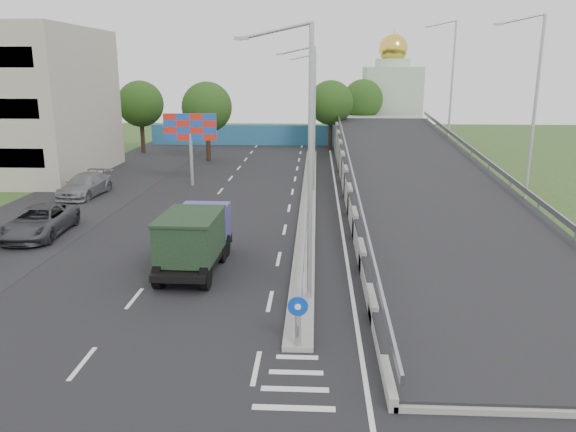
# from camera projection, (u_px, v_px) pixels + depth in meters

# --- Properties ---
(ground) EXTENTS (160.00, 160.00, 0.00)m
(ground) POSITION_uv_depth(u_px,v_px,m) (295.00, 388.00, 15.73)
(ground) COLOR #2D4C1E
(ground) RESTS_ON ground
(road_surface) EXTENTS (26.00, 90.00, 0.04)m
(road_surface) POSITION_uv_depth(u_px,v_px,m) (260.00, 212.00, 35.20)
(road_surface) COLOR black
(road_surface) RESTS_ON ground
(parking_strip) EXTENTS (8.00, 90.00, 0.05)m
(parking_strip) POSITION_uv_depth(u_px,v_px,m) (57.00, 210.00, 35.84)
(parking_strip) COLOR black
(parking_strip) RESTS_ON ground
(median) EXTENTS (1.00, 44.00, 0.20)m
(median) POSITION_uv_depth(u_px,v_px,m) (308.00, 197.00, 38.89)
(median) COLOR gray
(median) RESTS_ON ground
(overpass_ramp) EXTENTS (10.00, 50.00, 3.50)m
(overpass_ramp) POSITION_uv_depth(u_px,v_px,m) (419.00, 175.00, 38.11)
(overpass_ramp) COLOR gray
(overpass_ramp) RESTS_ON ground
(median_guardrail) EXTENTS (0.09, 44.00, 0.71)m
(median_guardrail) POSITION_uv_depth(u_px,v_px,m) (309.00, 188.00, 38.73)
(median_guardrail) COLOR gray
(median_guardrail) RESTS_ON median
(sign_bollard) EXTENTS (0.64, 0.23, 1.67)m
(sign_bollard) POSITION_uv_depth(u_px,v_px,m) (298.00, 321.00, 17.57)
(sign_bollard) COLOR black
(sign_bollard) RESTS_ON median
(lamp_post_near) EXTENTS (2.74, 0.18, 10.08)m
(lamp_post_near) POSITION_uv_depth(u_px,v_px,m) (305.00, 152.00, 20.05)
(lamp_post_near) COLOR #B2B5B7
(lamp_post_near) RESTS_ON median
(lamp_post_mid) EXTENTS (2.74, 0.18, 10.08)m
(lamp_post_mid) POSITION_uv_depth(u_px,v_px,m) (311.00, 112.00, 39.38)
(lamp_post_mid) COLOR #B2B5B7
(lamp_post_mid) RESTS_ON median
(lamp_post_far) EXTENTS (2.74, 0.18, 10.08)m
(lamp_post_far) POSITION_uv_depth(u_px,v_px,m) (313.00, 98.00, 58.70)
(lamp_post_far) COLOR #B2B5B7
(lamp_post_far) RESTS_ON median
(blue_wall) EXTENTS (30.00, 0.50, 2.40)m
(blue_wall) POSITION_uv_depth(u_px,v_px,m) (278.00, 135.00, 65.87)
(blue_wall) COLOR #236A82
(blue_wall) RESTS_ON ground
(church) EXTENTS (7.00, 7.00, 13.80)m
(church) POSITION_uv_depth(u_px,v_px,m) (391.00, 97.00, 71.87)
(church) COLOR #B2CCAD
(church) RESTS_ON ground
(billboard) EXTENTS (4.00, 0.24, 5.50)m
(billboard) POSITION_uv_depth(u_px,v_px,m) (190.00, 131.00, 42.17)
(billboard) COLOR #B2B5B7
(billboard) RESTS_ON ground
(tree_left_mid) EXTENTS (4.80, 4.80, 7.60)m
(tree_left_mid) POSITION_uv_depth(u_px,v_px,m) (207.00, 107.00, 53.56)
(tree_left_mid) COLOR black
(tree_left_mid) RESTS_ON ground
(tree_median_far) EXTENTS (4.80, 4.80, 7.60)m
(tree_median_far) POSITION_uv_depth(u_px,v_px,m) (331.00, 103.00, 60.70)
(tree_median_far) COLOR black
(tree_median_far) RESTS_ON ground
(tree_left_far) EXTENTS (4.80, 4.80, 7.60)m
(tree_left_far) POSITION_uv_depth(u_px,v_px,m) (140.00, 104.00, 58.79)
(tree_left_far) COLOR black
(tree_left_far) RESTS_ON ground
(tree_ramp_far) EXTENTS (4.80, 4.80, 7.60)m
(tree_ramp_far) POSITION_uv_depth(u_px,v_px,m) (363.00, 100.00, 67.27)
(tree_ramp_far) COLOR black
(tree_ramp_far) RESTS_ON ground
(dump_truck) EXTENTS (2.51, 6.21, 2.71)m
(dump_truck) POSITION_uv_depth(u_px,v_px,m) (195.00, 237.00, 24.80)
(dump_truck) COLOR black
(dump_truck) RESTS_ON ground
(parked_car_c) EXTENTS (2.95, 5.84, 1.58)m
(parked_car_c) POSITION_uv_depth(u_px,v_px,m) (39.00, 222.00, 29.99)
(parked_car_c) COLOR #3A3C40
(parked_car_c) RESTS_ON ground
(parked_car_d) EXTENTS (2.62, 5.60, 1.58)m
(parked_car_d) POSITION_uv_depth(u_px,v_px,m) (85.00, 185.00, 39.42)
(parked_car_d) COLOR gray
(parked_car_d) RESTS_ON ground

